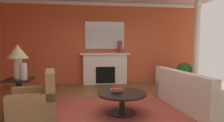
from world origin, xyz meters
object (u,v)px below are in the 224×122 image
at_px(potted_plant, 184,72).
at_px(fireplace, 105,69).
at_px(vase_tall_corner, 163,76).
at_px(mantel_mirror, 105,35).
at_px(sofa, 192,95).
at_px(side_table, 19,92).
at_px(coffee_table, 122,98).
at_px(vase_mantel_right, 120,47).
at_px(table_lamp, 18,55).
at_px(armchair_near_window, 36,105).
at_px(vase_on_side_table, 24,71).

bearing_deg(potted_plant, fireplace, 165.26).
bearing_deg(vase_tall_corner, mantel_mirror, 168.85).
height_order(sofa, side_table, sofa).
bearing_deg(mantel_mirror, coffee_table, -88.72).
xyz_separation_m(vase_mantel_right, potted_plant, (2.18, -0.67, -0.88)).
height_order(fireplace, side_table, fireplace).
relative_size(vase_mantel_right, vase_tall_corner, 0.74).
bearing_deg(vase_tall_corner, coffee_table, -126.63).
height_order(table_lamp, vase_mantel_right, vase_mantel_right).
distance_m(sofa, vase_tall_corner, 2.63).
distance_m(side_table, vase_tall_corner, 4.83).
height_order(sofa, coffee_table, sofa).
bearing_deg(fireplace, vase_tall_corner, -8.00).
xyz_separation_m(side_table, potted_plant, (4.86, 1.84, 0.09)).
bearing_deg(sofa, side_table, 174.96).
bearing_deg(table_lamp, coffee_table, -13.00).
distance_m(fireplace, vase_tall_corner, 2.16).
bearing_deg(sofa, table_lamp, 174.96).
distance_m(armchair_near_window, side_table, 0.84).
height_order(mantel_mirror, coffee_table, mantel_mirror).
bearing_deg(side_table, coffee_table, -13.00).
xyz_separation_m(fireplace, sofa, (1.73, -2.90, -0.25)).
xyz_separation_m(mantel_mirror, table_lamp, (-2.13, -2.68, -0.57)).
relative_size(sofa, potted_plant, 2.61).
height_order(coffee_table, vase_tall_corner, vase_tall_corner).
xyz_separation_m(vase_mantel_right, vase_on_side_table, (-2.53, -2.63, -0.50)).
relative_size(mantel_mirror, armchair_near_window, 1.53).
distance_m(vase_mantel_right, vase_tall_corner, 1.92).
height_order(sofa, vase_on_side_table, vase_on_side_table).
height_order(vase_on_side_table, potted_plant, vase_on_side_table).
height_order(coffee_table, potted_plant, potted_plant).
height_order(mantel_mirror, potted_plant, mantel_mirror).
relative_size(armchair_near_window, coffee_table, 0.95).
bearing_deg(armchair_near_window, fireplace, 63.27).
bearing_deg(sofa, coffee_table, -174.17).
xyz_separation_m(mantel_mirror, vase_on_side_table, (-1.98, -2.80, -0.92)).
xyz_separation_m(mantel_mirror, sofa, (1.73, -3.02, -1.50)).
relative_size(fireplace, vase_on_side_table, 5.13).
bearing_deg(side_table, mantel_mirror, 51.50).
distance_m(fireplace, table_lamp, 3.40).
xyz_separation_m(coffee_table, vase_tall_corner, (2.06, 2.77, -0.03)).
height_order(coffee_table, vase_on_side_table, vase_on_side_table).
distance_m(sofa, table_lamp, 3.98).
distance_m(armchair_near_window, vase_mantel_right, 3.98).
bearing_deg(vase_tall_corner, table_lamp, -152.06).
height_order(armchair_near_window, vase_on_side_table, vase_on_side_table).
xyz_separation_m(sofa, potted_plant, (1.00, 2.18, 0.19)).
distance_m(table_lamp, vase_mantel_right, 3.68).
distance_m(mantel_mirror, sofa, 3.79).
bearing_deg(sofa, vase_on_side_table, 176.60).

